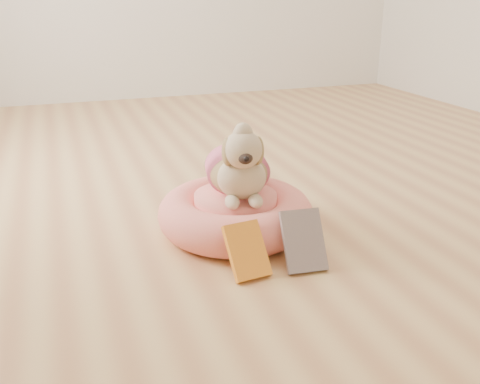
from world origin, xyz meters
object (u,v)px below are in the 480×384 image
object	(u,v)px
pet_bed	(236,213)
book_white	(304,241)
dog	(239,155)
book_yellow	(247,251)

from	to	relation	value
pet_bed	book_white	bearing A→B (deg)	-69.90
pet_bed	book_white	distance (m)	0.35
pet_bed	dog	bearing A→B (deg)	3.97
pet_bed	dog	world-z (taller)	dog
book_yellow	book_white	world-z (taller)	book_white
dog	book_white	xyz separation A→B (m)	(0.11, -0.33, -0.20)
dog	book_yellow	size ratio (longest dim) A/B	2.21
dog	book_yellow	bearing A→B (deg)	-93.05
pet_bed	book_white	xyz separation A→B (m)	(0.12, -0.33, 0.02)
dog	book_white	size ratio (longest dim) A/B	1.98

